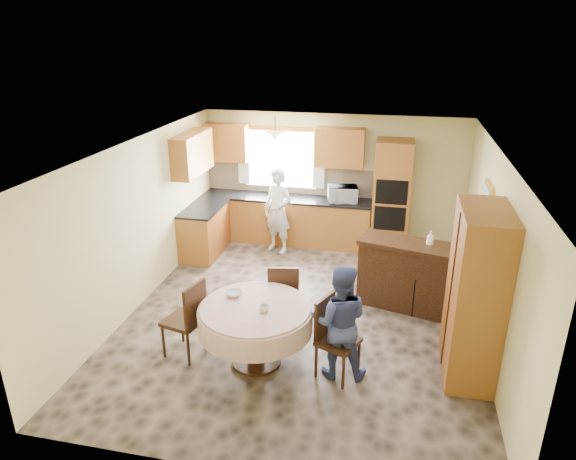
% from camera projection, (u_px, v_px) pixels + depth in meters
% --- Properties ---
extents(floor, '(5.00, 6.00, 0.01)m').
position_uv_depth(floor, '(302.00, 314.00, 7.63)').
color(floor, '#725C4F').
rests_on(floor, ground).
extents(ceiling, '(5.00, 6.00, 0.01)m').
position_uv_depth(ceiling, '(304.00, 148.00, 6.71)').
color(ceiling, white).
rests_on(ceiling, wall_back).
extents(wall_back, '(5.00, 0.02, 2.50)m').
position_uv_depth(wall_back, '(332.00, 179.00, 9.90)').
color(wall_back, '#D4CB87').
rests_on(wall_back, floor).
extents(wall_front, '(5.00, 0.02, 2.50)m').
position_uv_depth(wall_front, '(240.00, 365.00, 4.44)').
color(wall_front, '#D4CB87').
rests_on(wall_front, floor).
extents(wall_left, '(0.02, 6.00, 2.50)m').
position_uv_depth(wall_left, '(139.00, 223.00, 7.66)').
color(wall_left, '#D4CB87').
rests_on(wall_left, floor).
extents(wall_right, '(0.02, 6.00, 2.50)m').
position_uv_depth(wall_right, '(492.00, 252.00, 6.68)').
color(wall_right, '#D4CB87').
rests_on(wall_right, floor).
extents(window, '(1.40, 0.03, 1.10)m').
position_uv_depth(window, '(281.00, 159.00, 9.95)').
color(window, white).
rests_on(window, wall_back).
extents(curtain_left, '(0.22, 0.02, 1.15)m').
position_uv_depth(curtain_left, '(243.00, 155.00, 10.03)').
color(curtain_left, white).
rests_on(curtain_left, wall_back).
extents(curtain_right, '(0.22, 0.02, 1.15)m').
position_uv_depth(curtain_right, '(319.00, 159.00, 9.73)').
color(curtain_right, white).
rests_on(curtain_right, wall_back).
extents(base_cab_back, '(3.30, 0.60, 0.88)m').
position_uv_depth(base_cab_back, '(286.00, 220.00, 10.09)').
color(base_cab_back, '#AA712D').
rests_on(base_cab_back, floor).
extents(counter_back, '(3.30, 0.64, 0.04)m').
position_uv_depth(counter_back, '(286.00, 198.00, 9.92)').
color(counter_back, black).
rests_on(counter_back, base_cab_back).
extents(base_cab_left, '(0.60, 1.20, 0.88)m').
position_uv_depth(base_cab_left, '(205.00, 232.00, 9.54)').
color(base_cab_left, '#AA712D').
rests_on(base_cab_left, floor).
extents(counter_left, '(0.64, 1.20, 0.04)m').
position_uv_depth(counter_left, '(203.00, 208.00, 9.37)').
color(counter_left, black).
rests_on(counter_left, base_cab_left).
extents(backsplash, '(3.30, 0.02, 0.55)m').
position_uv_depth(backsplash, '(289.00, 180.00, 10.08)').
color(backsplash, '#C6AE8B').
rests_on(backsplash, wall_back).
extents(wall_cab_left, '(0.85, 0.33, 0.72)m').
position_uv_depth(wall_cab_left, '(227.00, 142.00, 9.91)').
color(wall_cab_left, '#AD732B').
rests_on(wall_cab_left, wall_back).
extents(wall_cab_right, '(0.90, 0.33, 0.72)m').
position_uv_depth(wall_cab_right, '(340.00, 147.00, 9.47)').
color(wall_cab_right, '#AD732B').
rests_on(wall_cab_right, wall_back).
extents(wall_cab_side, '(0.33, 1.20, 0.72)m').
position_uv_depth(wall_cab_side, '(192.00, 153.00, 9.02)').
color(wall_cab_side, '#AD732B').
rests_on(wall_cab_side, wall_left).
extents(oven_tower, '(0.66, 0.62, 2.12)m').
position_uv_depth(oven_tower, '(391.00, 197.00, 9.46)').
color(oven_tower, '#AA712D').
rests_on(oven_tower, floor).
extents(oven_upper, '(0.56, 0.01, 0.45)m').
position_uv_depth(oven_upper, '(392.00, 192.00, 9.10)').
color(oven_upper, black).
rests_on(oven_upper, oven_tower).
extents(oven_lower, '(0.56, 0.01, 0.45)m').
position_uv_depth(oven_lower, '(390.00, 219.00, 9.29)').
color(oven_lower, black).
rests_on(oven_lower, oven_tower).
extents(pendant, '(0.36, 0.36, 0.18)m').
position_uv_depth(pendant, '(275.00, 137.00, 9.32)').
color(pendant, beige).
rests_on(pendant, ceiling).
extents(sideboard, '(1.48, 0.90, 0.99)m').
position_uv_depth(sideboard, '(405.00, 276.00, 7.70)').
color(sideboard, '#3D2210').
rests_on(sideboard, floor).
extents(space_heater, '(0.49, 0.39, 0.61)m').
position_uv_depth(space_heater, '(426.00, 294.00, 7.59)').
color(space_heater, black).
rests_on(space_heater, floor).
extents(cupboard, '(0.55, 1.11, 2.11)m').
position_uv_depth(cupboard, '(475.00, 295.00, 6.01)').
color(cupboard, '#AA712D').
rests_on(cupboard, floor).
extents(dining_table, '(1.41, 1.41, 0.81)m').
position_uv_depth(dining_table, '(255.00, 319.00, 6.31)').
color(dining_table, '#3D2210').
rests_on(dining_table, floor).
extents(chair_left, '(0.55, 0.55, 1.05)m').
position_uv_depth(chair_left, '(189.00, 316.00, 6.48)').
color(chair_left, '#3D2210').
rests_on(chair_left, floor).
extents(chair_back, '(0.50, 0.50, 1.02)m').
position_uv_depth(chair_back, '(284.00, 294.00, 7.05)').
color(chair_back, '#3D2210').
rests_on(chair_back, floor).
extents(chair_right, '(0.58, 0.58, 1.02)m').
position_uv_depth(chair_right, '(332.00, 333.00, 6.15)').
color(chair_right, '#3D2210').
rests_on(chair_right, floor).
extents(framed_picture, '(0.06, 0.58, 0.48)m').
position_uv_depth(framed_picture, '(487.00, 200.00, 7.11)').
color(framed_picture, gold).
rests_on(framed_picture, wall_right).
extents(microwave, '(0.61, 0.47, 0.30)m').
position_uv_depth(microwave, '(342.00, 194.00, 9.59)').
color(microwave, silver).
rests_on(microwave, counter_back).
extents(person_sink, '(0.69, 0.59, 1.60)m').
position_uv_depth(person_sink, '(278.00, 211.00, 9.52)').
color(person_sink, silver).
rests_on(person_sink, floor).
extents(person_dining, '(0.75, 0.60, 1.45)m').
position_uv_depth(person_dining, '(339.00, 322.00, 6.08)').
color(person_dining, '#3A437E').
rests_on(person_dining, floor).
extents(bowl_sideboard, '(0.29, 0.29, 0.06)m').
position_uv_depth(bowl_sideboard, '(385.00, 243.00, 7.57)').
color(bowl_sideboard, '#B2B2B2').
rests_on(bowl_sideboard, sideboard).
extents(bottle_sideboard, '(0.14, 0.14, 0.27)m').
position_uv_depth(bottle_sideboard, '(430.00, 240.00, 7.41)').
color(bottle_sideboard, silver).
rests_on(bottle_sideboard, sideboard).
extents(cup_table, '(0.15, 0.15, 0.09)m').
position_uv_depth(cup_table, '(264.00, 309.00, 6.12)').
color(cup_table, '#B2B2B2').
rests_on(cup_table, dining_table).
extents(bowl_table, '(0.22, 0.22, 0.06)m').
position_uv_depth(bowl_table, '(234.00, 294.00, 6.49)').
color(bowl_table, '#B2B2B2').
rests_on(bowl_table, dining_table).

